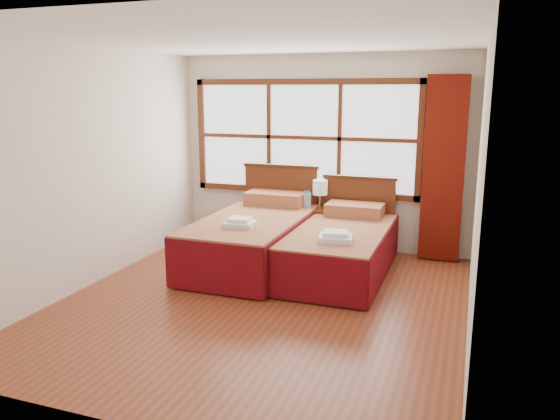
% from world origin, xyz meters
% --- Properties ---
extents(floor, '(4.50, 4.50, 0.00)m').
position_xyz_m(floor, '(0.00, 0.00, 0.00)').
color(floor, brown).
rests_on(floor, ground).
extents(ceiling, '(4.50, 4.50, 0.00)m').
position_xyz_m(ceiling, '(0.00, 0.00, 2.60)').
color(ceiling, white).
rests_on(ceiling, wall_back).
extents(wall_back, '(4.00, 0.00, 4.00)m').
position_xyz_m(wall_back, '(0.00, 2.25, 1.30)').
color(wall_back, silver).
rests_on(wall_back, floor).
extents(wall_left, '(0.00, 4.50, 4.50)m').
position_xyz_m(wall_left, '(-2.00, 0.00, 1.30)').
color(wall_left, silver).
rests_on(wall_left, floor).
extents(wall_right, '(0.00, 4.50, 4.50)m').
position_xyz_m(wall_right, '(2.00, 0.00, 1.30)').
color(wall_right, silver).
rests_on(wall_right, floor).
extents(window, '(3.16, 0.06, 1.56)m').
position_xyz_m(window, '(-0.25, 2.21, 1.50)').
color(window, white).
rests_on(window, wall_back).
extents(curtain, '(0.50, 0.16, 2.30)m').
position_xyz_m(curtain, '(1.60, 2.11, 1.17)').
color(curtain, '#65130A').
rests_on(curtain, wall_back).
extents(bed_left, '(1.16, 2.25, 1.13)m').
position_xyz_m(bed_left, '(-0.55, 1.20, 0.34)').
color(bed_left, '#391D0B').
rests_on(bed_left, floor).
extents(bed_right, '(1.06, 2.08, 1.03)m').
position_xyz_m(bed_right, '(0.55, 1.20, 0.31)').
color(bed_right, '#391D0B').
rests_on(bed_right, floor).
extents(nightstand, '(0.44, 0.43, 0.58)m').
position_xyz_m(nightstand, '(-0.06, 1.99, 0.29)').
color(nightstand, '#532512').
rests_on(nightstand, floor).
extents(towels_left, '(0.36, 0.32, 0.10)m').
position_xyz_m(towels_left, '(-0.54, 0.68, 0.65)').
color(towels_left, white).
rests_on(towels_left, bed_left).
extents(towels_right, '(0.41, 0.37, 0.10)m').
position_xyz_m(towels_right, '(0.61, 0.64, 0.59)').
color(towels_right, white).
rests_on(towels_right, bed_right).
extents(lamp, '(0.20, 0.20, 0.38)m').
position_xyz_m(lamp, '(0.04, 2.03, 0.85)').
color(lamp, '#BB833C').
rests_on(lamp, nightstand).
extents(bottle_near, '(0.06, 0.06, 0.25)m').
position_xyz_m(bottle_near, '(-0.13, 1.92, 0.69)').
color(bottle_near, '#A4BFD3').
rests_on(bottle_near, nightstand).
extents(bottle_far, '(0.07, 0.07, 0.25)m').
position_xyz_m(bottle_far, '(-0.09, 1.93, 0.69)').
color(bottle_far, '#A4BFD3').
rests_on(bottle_far, nightstand).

